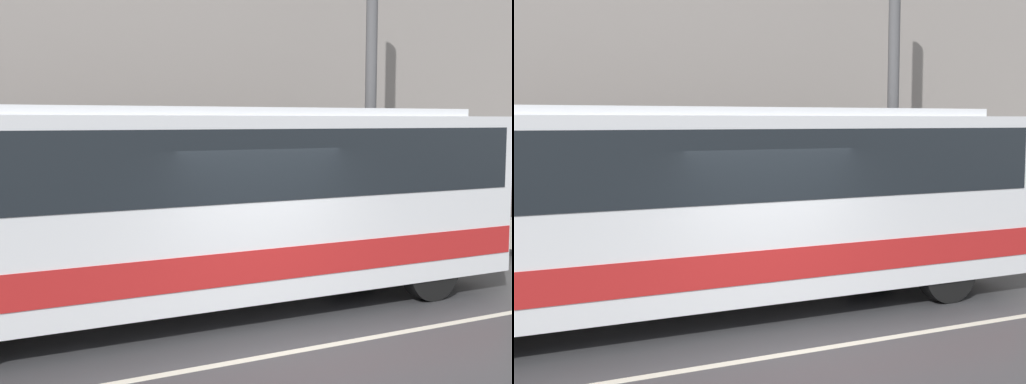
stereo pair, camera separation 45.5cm
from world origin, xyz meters
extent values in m
plane|color=#38383A|center=(0.00, 0.00, 0.00)|extent=(60.00, 60.00, 0.00)
cube|color=gray|center=(0.00, 5.50, 0.06)|extent=(60.00, 2.99, 0.12)
cube|color=gray|center=(0.00, 7.14, 5.19)|extent=(60.00, 0.30, 10.37)
cube|color=#2D2B28|center=(0.00, 6.98, 1.30)|extent=(60.00, 0.06, 2.59)
cube|color=beige|center=(0.00, 0.00, 0.00)|extent=(54.00, 0.14, 0.01)
cube|color=silver|center=(-0.86, 2.26, 1.65)|extent=(11.28, 2.48, 2.60)
cube|color=#B21E1E|center=(-0.86, 2.26, 0.90)|extent=(11.23, 2.50, 0.45)
cube|color=black|center=(-0.86, 2.26, 2.28)|extent=(10.94, 2.50, 0.99)
cube|color=orange|center=(4.73, 2.26, 2.76)|extent=(0.12, 1.86, 0.28)
cube|color=silver|center=(-0.86, 2.26, 3.01)|extent=(9.59, 2.11, 0.12)
cylinder|color=black|center=(3.18, 1.18, 0.50)|extent=(1.00, 0.28, 1.00)
cylinder|color=black|center=(3.18, 3.34, 0.50)|extent=(1.00, 0.28, 1.00)
cylinder|color=#4C4C4F|center=(4.47, 4.51, 3.82)|extent=(0.24, 0.24, 7.40)
camera|label=1|loc=(-4.65, -7.42, 2.89)|focal=50.00mm
camera|label=2|loc=(-4.24, -7.62, 2.89)|focal=50.00mm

